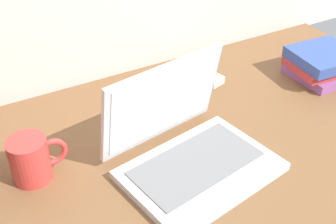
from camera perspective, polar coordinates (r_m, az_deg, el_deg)
The scene contains 5 objects.
desk at distance 0.98m, azimuth -1.67°, elevation -7.01°, with size 1.60×0.76×0.03m.
laptop at distance 0.93m, azimuth 2.50°, elevation -4.46°, with size 0.34×0.31×0.22m.
coffee_mug at distance 0.94m, azimuth -17.25°, elevation -5.76°, with size 0.12×0.08×0.10m.
remote_control_near at distance 1.26m, azimuth 3.90°, elevation 5.18°, with size 0.08×0.17×0.02m.
book_stack at distance 1.31m, azimuth 19.29°, elevation 5.90°, with size 0.19×0.17×0.08m.
Camera 1 is at (-0.33, -0.64, 0.67)m, focal length 47.21 mm.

